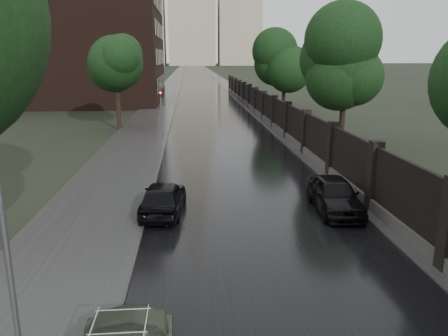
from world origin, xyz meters
TOP-DOWN VIEW (x-y plane):
  - road at (0.00, 190.00)m, footprint 8.00×420.00m
  - sidewalk_left at (-6.00, 190.00)m, footprint 4.00×420.00m
  - verge_right at (5.50, 190.00)m, footprint 3.00×420.00m
  - fence_right at (4.60, 32.01)m, footprint 0.45×75.72m
  - tree_left_far at (-8.00, 30.00)m, footprint 4.25×4.25m
  - tree_right_b at (7.50, 22.00)m, footprint 4.08×4.08m
  - tree_right_c at (7.50, 40.00)m, footprint 4.08×4.08m
  - lamp_post at (-5.40, 1.50)m, footprint 0.25×0.12m
  - traffic_light at (-4.30, 24.99)m, footprint 0.16×0.32m
  - brick_building at (-18.00, 52.00)m, footprint 24.00×18.00m
  - stalinist_tower at (0.00, 300.00)m, footprint 92.00×30.00m
  - hatchback_left at (-3.38, 10.23)m, footprint 1.81×3.81m
  - car_right_near at (3.10, 9.98)m, footprint 1.70×3.91m

SIDE VIEW (x-z plane):
  - road at x=0.00m, z-range 0.00..0.02m
  - verge_right at x=5.50m, z-range 0.00..0.08m
  - sidewalk_left at x=-6.00m, z-range 0.00..0.16m
  - hatchback_left at x=-3.38m, z-range 0.00..1.26m
  - car_right_near at x=3.10m, z-range 0.00..1.31m
  - fence_right at x=4.60m, z-range -0.34..2.36m
  - traffic_light at x=-4.30m, z-range 0.40..4.40m
  - lamp_post at x=-5.40m, z-range 0.12..5.23m
  - tree_right_b at x=7.50m, z-range 1.44..8.46m
  - tree_right_c at x=7.50m, z-range 1.44..8.46m
  - tree_left_far at x=-8.00m, z-range 1.55..8.94m
  - brick_building at x=-18.00m, z-range 0.00..20.00m
  - stalinist_tower at x=0.00m, z-range -41.12..117.88m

